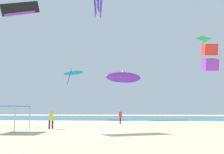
% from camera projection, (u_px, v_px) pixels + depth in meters
% --- Properties ---
extents(ground, '(110.00, 110.00, 0.10)m').
position_uv_depth(ground, '(101.00, 132.00, 21.21)').
color(ground, beige).
extents(ocean_strip, '(110.00, 23.78, 0.03)m').
position_uv_depth(ocean_strip, '(118.00, 118.00, 51.44)').
color(ocean_strip, teal).
rests_on(ocean_strip, ground).
extents(canopy_tent, '(3.20, 3.01, 2.24)m').
position_uv_depth(canopy_tent, '(6.00, 107.00, 21.24)').
color(canopy_tent, '#B2B2B7').
rests_on(canopy_tent, ground).
extents(person_near_tent, '(0.44, 0.44, 1.84)m').
position_uv_depth(person_near_tent, '(51.00, 118.00, 24.20)').
color(person_near_tent, black).
rests_on(person_near_tent, ground).
extents(person_leftmost, '(0.43, 0.48, 1.81)m').
position_uv_depth(person_leftmost, '(120.00, 116.00, 31.80)').
color(person_leftmost, black).
rests_on(person_leftmost, ground).
extents(kite_parafoil_black, '(3.64, 3.50, 2.90)m').
position_uv_depth(kite_parafoil_black, '(20.00, 9.00, 29.21)').
color(kite_parafoil_black, black).
extents(kite_inflatable_purple, '(7.52, 5.17, 2.84)m').
position_uv_depth(kite_inflatable_purple, '(123.00, 77.00, 46.07)').
color(kite_inflatable_purple, purple).
extents(kite_box_red, '(1.62, 1.91, 3.61)m').
position_uv_depth(kite_box_red, '(210.00, 57.00, 29.43)').
color(kite_box_red, red).
extents(kite_diamond_green, '(2.13, 2.15, 2.61)m').
position_uv_depth(kite_diamond_green, '(203.00, 39.00, 37.12)').
color(kite_diamond_green, green).
extents(kite_delta_teal, '(4.72, 4.68, 3.32)m').
position_uv_depth(kite_delta_teal, '(73.00, 71.00, 47.78)').
color(kite_delta_teal, teal).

